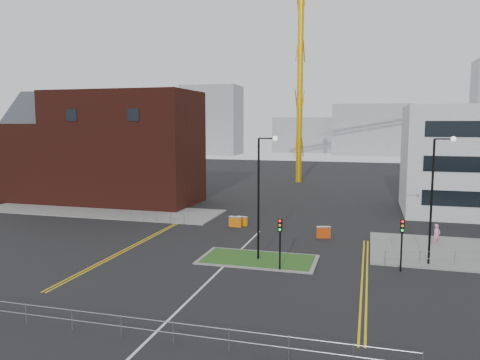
% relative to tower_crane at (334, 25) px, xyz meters
% --- Properties ---
extents(ground, '(200.00, 200.00, 0.00)m').
position_rel_tower_crane_xyz_m(ground, '(-3.28, -57.35, -26.46)').
color(ground, black).
rests_on(ground, ground).
extents(pavement_left, '(28.00, 8.00, 0.12)m').
position_rel_tower_crane_xyz_m(pavement_left, '(-23.28, -35.35, -26.40)').
color(pavement_left, slate).
rests_on(pavement_left, ground).
extents(island_kerb, '(8.60, 4.60, 0.08)m').
position_rel_tower_crane_xyz_m(island_kerb, '(-1.28, -49.35, -26.42)').
color(island_kerb, slate).
rests_on(island_kerb, ground).
extents(grass_island, '(8.00, 4.00, 0.12)m').
position_rel_tower_crane_xyz_m(grass_island, '(-1.28, -49.35, -26.40)').
color(grass_island, '#224617').
rests_on(grass_island, ground).
extents(brick_building, '(24.20, 10.07, 14.24)m').
position_rel_tower_crane_xyz_m(brick_building, '(-26.25, -29.35, -19.61)').
color(brick_building, '#461811').
rests_on(brick_building, ground).
extents(tower_crane, '(48.83, 22.47, 38.35)m').
position_rel_tower_crane_xyz_m(tower_crane, '(0.00, 0.00, 0.00)').
color(tower_crane, '#EAAE0D').
rests_on(tower_crane, ground).
extents(streetlamp_island, '(1.46, 0.36, 9.18)m').
position_rel_tower_crane_xyz_m(streetlamp_island, '(-1.06, -49.35, -21.04)').
color(streetlamp_island, black).
rests_on(streetlamp_island, ground).
extents(streetlamp_right_near, '(1.46, 0.36, 9.18)m').
position_rel_tower_crane_xyz_m(streetlamp_right_near, '(10.94, -47.35, -21.04)').
color(streetlamp_right_near, black).
rests_on(streetlamp_right_near, ground).
extents(traffic_light_island, '(0.28, 0.33, 3.65)m').
position_rel_tower_crane_xyz_m(traffic_light_island, '(0.72, -51.37, -23.89)').
color(traffic_light_island, black).
rests_on(traffic_light_island, ground).
extents(traffic_light_right, '(0.28, 0.33, 3.65)m').
position_rel_tower_crane_xyz_m(traffic_light_right, '(8.72, -49.37, -23.89)').
color(traffic_light_right, black).
rests_on(traffic_light_right, ground).
extents(railing_front, '(24.05, 0.05, 1.10)m').
position_rel_tower_crane_xyz_m(railing_front, '(-3.28, -63.35, -25.67)').
color(railing_front, gray).
rests_on(railing_front, ground).
extents(railing_left, '(6.05, 0.05, 1.10)m').
position_rel_tower_crane_xyz_m(railing_left, '(-14.28, -39.35, -25.71)').
color(railing_left, gray).
rests_on(railing_left, ground).
extents(centre_line, '(0.15, 30.00, 0.01)m').
position_rel_tower_crane_xyz_m(centre_line, '(-3.28, -55.35, -26.45)').
color(centre_line, silver).
rests_on(centre_line, ground).
extents(yellow_left_a, '(0.12, 24.00, 0.01)m').
position_rel_tower_crane_xyz_m(yellow_left_a, '(-12.28, -47.35, -26.45)').
color(yellow_left_a, gold).
rests_on(yellow_left_a, ground).
extents(yellow_left_b, '(0.12, 24.00, 0.01)m').
position_rel_tower_crane_xyz_m(yellow_left_b, '(-11.98, -47.35, -26.45)').
color(yellow_left_b, gold).
rests_on(yellow_left_b, ground).
extents(yellow_right_a, '(0.12, 20.00, 0.01)m').
position_rel_tower_crane_xyz_m(yellow_right_a, '(6.22, -51.35, -26.45)').
color(yellow_right_a, gold).
rests_on(yellow_right_a, ground).
extents(yellow_right_b, '(0.12, 20.00, 0.01)m').
position_rel_tower_crane_xyz_m(yellow_right_b, '(6.52, -51.35, -26.45)').
color(yellow_right_b, gold).
rests_on(yellow_right_b, ground).
extents(skyline_a, '(18.00, 12.00, 22.00)m').
position_rel_tower_crane_xyz_m(skyline_a, '(-43.28, 62.65, -15.46)').
color(skyline_a, gray).
rests_on(skyline_a, ground).
extents(skyline_b, '(24.00, 12.00, 16.00)m').
position_rel_tower_crane_xyz_m(skyline_b, '(6.72, 72.65, -18.46)').
color(skyline_b, gray).
rests_on(skyline_b, ground).
extents(skyline_d, '(30.00, 12.00, 12.00)m').
position_rel_tower_crane_xyz_m(skyline_d, '(-11.28, 82.65, -20.46)').
color(skyline_d, gray).
rests_on(skyline_d, ground).
extents(pedestrian, '(0.80, 0.77, 1.84)m').
position_rel_tower_crane_xyz_m(pedestrian, '(11.96, -41.55, -25.53)').
color(pedestrian, pink).
rests_on(pedestrian, ground).
extents(barrier_left, '(1.24, 0.44, 1.04)m').
position_rel_tower_crane_xyz_m(barrier_left, '(-5.99, -39.11, -25.89)').
color(barrier_left, '#CD690B').
rests_on(barrier_left, ground).
extents(barrier_mid, '(1.15, 0.58, 0.92)m').
position_rel_tower_crane_xyz_m(barrier_mid, '(-5.52, -38.37, -25.96)').
color(barrier_mid, orange).
rests_on(barrier_mid, ground).
extents(barrier_right, '(1.29, 0.69, 1.03)m').
position_rel_tower_crane_xyz_m(barrier_right, '(2.72, -41.26, -25.90)').
color(barrier_right, '#C43E0A').
rests_on(barrier_right, ground).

